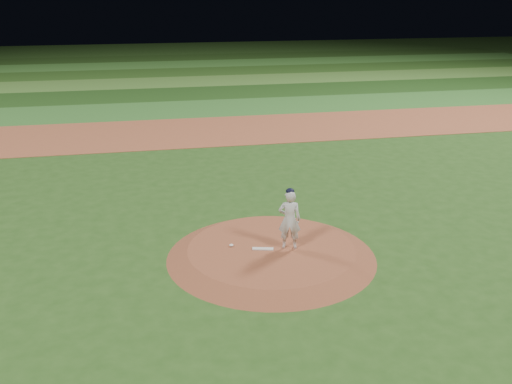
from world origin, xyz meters
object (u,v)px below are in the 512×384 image
Objects in this scene: rosin_bag at (231,245)px; pitchers_mound at (271,252)px; pitcher_on_mound at (290,219)px; pitching_rubber at (263,249)px.

pitchers_mound is at bearing -16.62° from rosin_bag.
pitcher_on_mound is (0.46, -0.08, 0.94)m from pitchers_mound.
rosin_bag reaches higher than pitching_rubber.
rosin_bag is at bearing 170.55° from pitching_rubber.
pitchers_mound is 1.07m from rosin_bag.
pitcher_on_mound is (0.69, -0.04, 0.80)m from pitching_rubber.
pitching_rubber is 4.79× the size of rosin_bag.
rosin_bag is (-0.78, 0.34, 0.02)m from pitching_rubber.
pitcher_on_mound reaches higher than pitching_rubber.
pitcher_on_mound is at bearing 10.74° from pitching_rubber.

